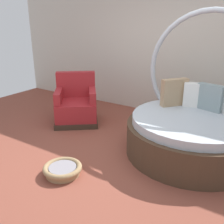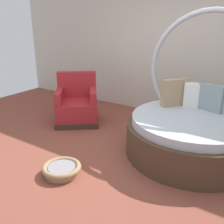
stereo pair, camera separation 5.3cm
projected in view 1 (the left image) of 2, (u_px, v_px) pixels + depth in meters
ground_plane at (109, 156)px, 3.87m from camera, size 8.00×8.00×0.02m
back_wall at (171, 42)px, 5.12m from camera, size 8.00×0.12×2.96m
round_daybed at (193, 127)px, 3.87m from camera, size 1.91×1.91×2.09m
red_armchair at (76, 105)px, 5.05m from camera, size 1.12×1.12×0.94m
pet_basket at (63, 169)px, 3.38m from camera, size 0.51×0.51×0.13m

